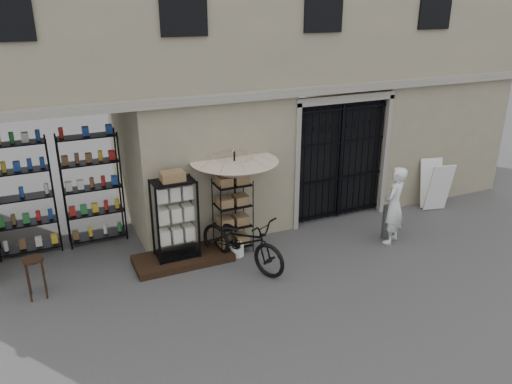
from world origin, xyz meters
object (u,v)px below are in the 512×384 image
white_bucket (237,249)px  easel_sign (435,185)px  wooden_stool (36,277)px  shopkeeper (390,241)px  bicycle (242,265)px  steel_bollard (385,222)px  wire_rack (233,217)px  market_umbrella (235,165)px  display_cabinet (176,223)px

white_bucket → easel_sign: bearing=2.4°
wooden_stool → shopkeeper: size_ratio=0.45×
bicycle → steel_bollard: 3.48m
wooden_stool → shopkeeper: (7.31, -0.88, -0.41)m
wooden_stool → shopkeeper: wooden_stool is taller
bicycle → wire_rack: bearing=55.8°
wooden_stool → shopkeeper: 7.38m
shopkeeper → market_umbrella: bearing=-51.8°
shopkeeper → easel_sign: (2.21, 1.06, 0.65)m
wire_rack → steel_bollard: wire_rack is taller
steel_bollard → shopkeeper: (0.02, -0.20, -0.40)m
shopkeeper → wooden_stool: bearing=-38.1°
wire_rack → market_umbrella: 1.10m
display_cabinet → wooden_stool: 2.74m
wire_rack → steel_bollard: size_ratio=2.02×
wire_rack → white_bucket: bearing=-98.2°
easel_sign → market_umbrella: bearing=-168.6°
wire_rack → white_bucket: size_ratio=5.64×
market_umbrella → shopkeeper: bearing=-20.6°
wire_rack → market_umbrella: size_ratio=0.62×
shopkeeper → easel_sign: 2.53m
white_bucket → shopkeeper: (3.40, -0.83, -0.14)m
display_cabinet → steel_bollard: bearing=-29.1°
wire_rack → shopkeeper: (3.38, -1.07, -0.80)m
market_umbrella → white_bucket: bearing=-108.8°
display_cabinet → wooden_stool: size_ratio=2.26×
display_cabinet → steel_bollard: size_ratio=2.21×
market_umbrella → bicycle: bearing=-103.7°
wooden_stool → bicycle: bearing=-7.3°
display_cabinet → wire_rack: display_cabinet is taller
market_umbrella → steel_bollard: 3.71m
display_cabinet → market_umbrella: size_ratio=0.68×
bicycle → steel_bollard: (3.45, -0.19, 0.40)m
bicycle → easel_sign: size_ratio=1.68×
shopkeeper → white_bucket: bearing=-44.9°
market_umbrella → easel_sign: (5.47, -0.16, -1.23)m
shopkeeper → wire_rack: bearing=-48.9°
wire_rack → bicycle: bearing=-101.5°
shopkeeper → bicycle: bearing=-37.6°
steel_bollard → easel_sign: bearing=21.2°
wooden_stool → steel_bollard: bearing=-5.3°
wooden_stool → easel_sign: bearing=1.1°
wire_rack → easel_sign: wire_rack is taller
wire_rack → market_umbrella: (0.12, 0.15, 1.09)m
wooden_stool → steel_bollard: steel_bollard is taller
wire_rack → wooden_stool: wire_rack is taller
white_bucket → shopkeeper: bearing=-13.7°
display_cabinet → shopkeeper: 4.83m
steel_bollard → easel_sign: (2.23, 0.87, 0.25)m
steel_bollard → shopkeeper: 0.45m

